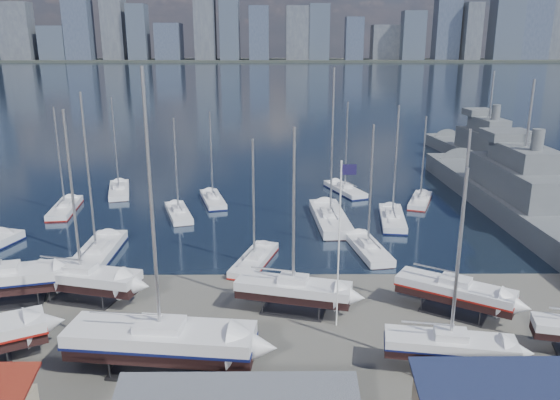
{
  "coord_description": "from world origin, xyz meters",
  "views": [
    {
      "loc": [
        2.02,
        -47.29,
        21.11
      ],
      "look_at": [
        2.47,
        8.0,
        4.98
      ],
      "focal_mm": 35.0,
      "sensor_mm": 36.0,
      "label": 1
    }
  ],
  "objects_px": {
    "naval_ship_west": "(485,155)",
    "flagpole": "(341,233)",
    "naval_ship_east": "(519,202)",
    "sailboat_cradle_0": "(2,280)"
  },
  "relations": [
    {
      "from": "flagpole",
      "to": "sailboat_cradle_0",
      "type": "bearing_deg",
      "value": 172.03
    },
    {
      "from": "sailboat_cradle_0",
      "to": "naval_ship_west",
      "type": "height_order",
      "value": "sailboat_cradle_0"
    },
    {
      "from": "naval_ship_east",
      "to": "sailboat_cradle_0",
      "type": "bearing_deg",
      "value": 112.57
    },
    {
      "from": "naval_ship_east",
      "to": "naval_ship_west",
      "type": "relative_size",
      "value": 1.24
    },
    {
      "from": "naval_ship_east",
      "to": "naval_ship_west",
      "type": "bearing_deg",
      "value": -14.36
    },
    {
      "from": "naval_ship_east",
      "to": "naval_ship_west",
      "type": "distance_m",
      "value": 30.13
    },
    {
      "from": "naval_ship_west",
      "to": "flagpole",
      "type": "xyz_separation_m",
      "value": [
        -32.44,
        -57.0,
        5.89
      ]
    },
    {
      "from": "sailboat_cradle_0",
      "to": "flagpole",
      "type": "relative_size",
      "value": 1.4
    },
    {
      "from": "sailboat_cradle_0",
      "to": "naval_ship_west",
      "type": "xyz_separation_m",
      "value": [
        59.87,
        53.16,
        -0.52
      ]
    },
    {
      "from": "sailboat_cradle_0",
      "to": "flagpole",
      "type": "distance_m",
      "value": 28.21
    }
  ]
}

